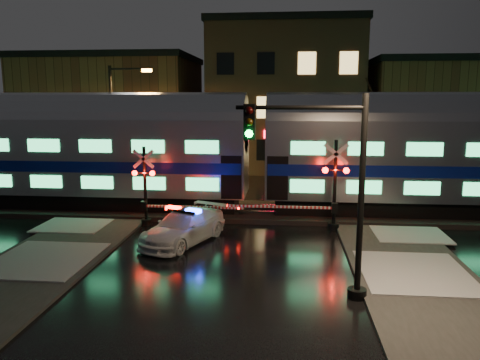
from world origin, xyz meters
name	(u,v)px	position (x,y,z in m)	size (l,w,h in m)	color
ground	(232,243)	(0.00, 0.00, 0.00)	(120.00, 120.00, 0.00)	black
ballast	(243,211)	(0.00, 5.00, 0.12)	(90.00, 4.20, 0.24)	black
sidewalk_right	(444,315)	(6.50, -6.00, 0.06)	(4.00, 20.00, 0.12)	#2D2D2D
building_left	(114,114)	(-13.00, 22.00, 4.50)	(14.00, 10.00, 9.00)	brown
building_mid	(285,100)	(2.00, 22.50, 5.75)	(12.00, 11.00, 11.50)	brown
building_right	(442,118)	(15.00, 22.00, 4.25)	(12.00, 10.00, 8.50)	brown
train	(256,148)	(0.69, 5.00, 3.38)	(51.00, 3.12, 5.92)	black
police_car	(184,227)	(-1.97, -0.11, 0.66)	(3.43, 4.89, 1.47)	white
crossing_signal_right	(327,194)	(4.00, 2.31, 1.68)	(5.75, 0.65, 4.07)	black
crossing_signal_left	(152,194)	(-3.95, 2.30, 1.52)	(5.21, 0.63, 3.69)	black
traffic_light	(328,193)	(3.38, -5.04, 3.20)	(3.89, 0.70, 6.01)	black
streetlight	(117,122)	(-7.98, 9.00, 4.48)	(2.60, 0.27, 7.77)	black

